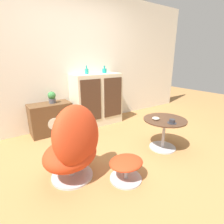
% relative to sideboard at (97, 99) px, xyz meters
% --- Properties ---
extents(ground_plane, '(12.00, 12.00, 0.00)m').
position_rel_sideboard_xyz_m(ground_plane, '(-0.47, -1.45, -0.53)').
color(ground_plane, '#A87542').
extents(wall_back, '(6.40, 0.06, 2.60)m').
position_rel_sideboard_xyz_m(wall_back, '(-0.47, 0.26, 0.77)').
color(wall_back, silver).
rests_on(wall_back, ground_plane).
extents(sideboard, '(1.00, 0.47, 1.05)m').
position_rel_sideboard_xyz_m(sideboard, '(0.00, 0.00, 0.00)').
color(sideboard, beige).
rests_on(sideboard, ground_plane).
extents(tv_console, '(0.73, 0.39, 0.57)m').
position_rel_sideboard_xyz_m(tv_console, '(-0.96, 0.04, -0.24)').
color(tv_console, brown).
rests_on(tv_console, ground_plane).
extents(egg_chair, '(0.86, 0.84, 0.92)m').
position_rel_sideboard_xyz_m(egg_chair, '(-1.12, -1.43, -0.10)').
color(egg_chair, '#B7B7BC').
rests_on(egg_chair, ground_plane).
extents(ottoman, '(0.41, 0.37, 0.27)m').
position_rel_sideboard_xyz_m(ottoman, '(-0.65, -1.78, -0.34)').
color(ottoman, '#B7B7BC').
rests_on(ottoman, ground_plane).
extents(coffee_table, '(0.63, 0.63, 0.48)m').
position_rel_sideboard_xyz_m(coffee_table, '(0.29, -1.53, -0.20)').
color(coffee_table, '#B7B7BC').
rests_on(coffee_table, ground_plane).
extents(vase_leftmost, '(0.07, 0.07, 0.16)m').
position_rel_sideboard_xyz_m(vase_leftmost, '(-0.20, 0.00, 0.58)').
color(vase_leftmost, teal).
rests_on(vase_leftmost, sideboard).
extents(vase_inner_left, '(0.09, 0.09, 0.15)m').
position_rel_sideboard_xyz_m(vase_inner_left, '(0.20, 0.00, 0.58)').
color(vase_inner_left, teal).
rests_on(vase_inner_left, sideboard).
extents(potted_plant, '(0.14, 0.14, 0.21)m').
position_rel_sideboard_xyz_m(potted_plant, '(-0.90, 0.04, 0.15)').
color(potted_plant, '#4C4C51').
rests_on(potted_plant, tv_console).
extents(teacup, '(0.13, 0.13, 0.06)m').
position_rel_sideboard_xyz_m(teacup, '(0.24, -1.70, -0.02)').
color(teacup, '#2D2D33').
rests_on(teacup, coffee_table).
extents(bowl, '(0.11, 0.11, 0.04)m').
position_rel_sideboard_xyz_m(bowl, '(0.17, -1.46, -0.03)').
color(bowl, beige).
rests_on(bowl, coffee_table).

